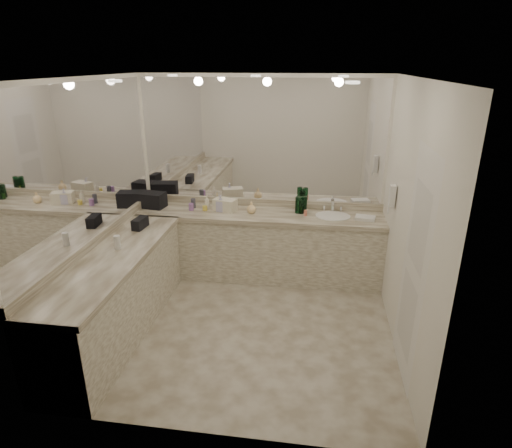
% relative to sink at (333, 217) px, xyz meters
% --- Properties ---
extents(floor, '(3.20, 3.20, 0.00)m').
position_rel_sink_xyz_m(floor, '(-0.95, -1.20, -0.90)').
color(floor, beige).
rests_on(floor, ground).
extents(ceiling, '(3.20, 3.20, 0.00)m').
position_rel_sink_xyz_m(ceiling, '(-0.95, -1.20, 1.71)').
color(ceiling, white).
rests_on(ceiling, floor).
extents(wall_back, '(3.20, 0.02, 2.60)m').
position_rel_sink_xyz_m(wall_back, '(-0.95, 0.30, 0.41)').
color(wall_back, silver).
rests_on(wall_back, floor).
extents(wall_left, '(0.02, 3.00, 2.60)m').
position_rel_sink_xyz_m(wall_left, '(-2.55, -1.20, 0.41)').
color(wall_left, silver).
rests_on(wall_left, floor).
extents(wall_right, '(0.02, 3.00, 2.60)m').
position_rel_sink_xyz_m(wall_right, '(0.65, -1.20, 0.41)').
color(wall_right, silver).
rests_on(wall_right, floor).
extents(vanity_back_base, '(3.20, 0.60, 0.84)m').
position_rel_sink_xyz_m(vanity_back_base, '(-0.95, 0.00, -0.48)').
color(vanity_back_base, silver).
rests_on(vanity_back_base, floor).
extents(vanity_back_top, '(3.20, 0.64, 0.06)m').
position_rel_sink_xyz_m(vanity_back_top, '(-0.95, -0.01, -0.03)').
color(vanity_back_top, beige).
rests_on(vanity_back_top, vanity_back_base).
extents(vanity_left_base, '(0.60, 2.40, 0.84)m').
position_rel_sink_xyz_m(vanity_left_base, '(-2.25, -1.50, -0.48)').
color(vanity_left_base, silver).
rests_on(vanity_left_base, floor).
extents(vanity_left_top, '(0.64, 2.42, 0.06)m').
position_rel_sink_xyz_m(vanity_left_top, '(-2.24, -1.50, -0.03)').
color(vanity_left_top, beige).
rests_on(vanity_left_top, vanity_left_base).
extents(backsplash_back, '(3.20, 0.04, 0.10)m').
position_rel_sink_xyz_m(backsplash_back, '(-0.95, 0.28, 0.05)').
color(backsplash_back, beige).
rests_on(backsplash_back, vanity_back_top).
extents(backsplash_left, '(0.04, 3.00, 0.10)m').
position_rel_sink_xyz_m(backsplash_left, '(-2.53, -1.20, 0.05)').
color(backsplash_left, beige).
rests_on(backsplash_left, vanity_left_top).
extents(mirror_back, '(3.12, 0.01, 1.55)m').
position_rel_sink_xyz_m(mirror_back, '(-0.95, 0.29, 0.88)').
color(mirror_back, white).
rests_on(mirror_back, wall_back).
extents(mirror_left, '(0.01, 2.92, 1.55)m').
position_rel_sink_xyz_m(mirror_left, '(-2.54, -1.20, 0.88)').
color(mirror_left, white).
rests_on(mirror_left, wall_left).
extents(sink, '(0.44, 0.44, 0.03)m').
position_rel_sink_xyz_m(sink, '(0.00, 0.00, 0.00)').
color(sink, white).
rests_on(sink, vanity_back_top).
extents(faucet, '(0.24, 0.16, 0.14)m').
position_rel_sink_xyz_m(faucet, '(0.00, 0.21, 0.07)').
color(faucet, silver).
rests_on(faucet, vanity_back_top).
extents(wall_phone, '(0.06, 0.10, 0.24)m').
position_rel_sink_xyz_m(wall_phone, '(0.61, -0.50, 0.46)').
color(wall_phone, white).
rests_on(wall_phone, wall_right).
extents(door, '(0.02, 0.82, 2.10)m').
position_rel_sink_xyz_m(door, '(0.64, -1.70, 0.16)').
color(door, white).
rests_on(door, wall_right).
extents(black_toiletry_bag, '(0.38, 0.27, 0.20)m').
position_rel_sink_xyz_m(black_toiletry_bag, '(-2.40, 0.03, 0.11)').
color(black_toiletry_bag, black).
rests_on(black_toiletry_bag, vanity_back_top).
extents(black_bag_spill, '(0.13, 0.24, 0.13)m').
position_rel_sink_xyz_m(black_bag_spill, '(-2.25, -0.73, 0.07)').
color(black_bag_spill, black).
rests_on(black_bag_spill, vanity_left_top).
extents(cream_cosmetic_case, '(0.32, 0.25, 0.16)m').
position_rel_sink_xyz_m(cream_cosmetic_case, '(-1.40, 0.03, 0.09)').
color(cream_cosmetic_case, '#EAE3C4').
rests_on(cream_cosmetic_case, vanity_back_top).
extents(hand_towel, '(0.27, 0.20, 0.04)m').
position_rel_sink_xyz_m(hand_towel, '(0.39, -0.06, 0.02)').
color(hand_towel, white).
rests_on(hand_towel, vanity_back_top).
extents(lotion_left, '(0.07, 0.07, 0.16)m').
position_rel_sink_xyz_m(lotion_left, '(-2.25, -1.33, 0.08)').
color(lotion_left, white).
rests_on(lotion_left, vanity_left_top).
extents(soap_bottle_a, '(0.09, 0.09, 0.18)m').
position_rel_sink_xyz_m(soap_bottle_a, '(-1.65, 0.07, 0.09)').
color(soap_bottle_a, white).
rests_on(soap_bottle_a, vanity_back_top).
extents(soap_bottle_b, '(0.12, 0.12, 0.21)m').
position_rel_sink_xyz_m(soap_bottle_b, '(-1.45, -0.01, 0.11)').
color(soap_bottle_b, silver).
rests_on(soap_bottle_b, vanity_back_top).
extents(soap_bottle_c, '(0.12, 0.12, 0.15)m').
position_rel_sink_xyz_m(soap_bottle_c, '(-1.04, -0.02, 0.08)').
color(soap_bottle_c, '#FCD897').
rests_on(soap_bottle_c, vanity_back_top).
extents(green_bottle_0, '(0.07, 0.07, 0.22)m').
position_rel_sink_xyz_m(green_bottle_0, '(-0.37, 0.09, 0.11)').
color(green_bottle_0, '#135326').
rests_on(green_bottle_0, vanity_back_top).
extents(green_bottle_1, '(0.07, 0.07, 0.22)m').
position_rel_sink_xyz_m(green_bottle_1, '(-0.45, 0.06, 0.11)').
color(green_bottle_1, '#135326').
rests_on(green_bottle_1, vanity_back_top).
extents(green_bottle_2, '(0.07, 0.07, 0.18)m').
position_rel_sink_xyz_m(green_bottle_2, '(-0.40, 0.14, 0.10)').
color(green_bottle_2, '#135326').
rests_on(green_bottle_2, vanity_back_top).
extents(green_bottle_3, '(0.06, 0.06, 0.19)m').
position_rel_sink_xyz_m(green_bottle_3, '(-0.42, 0.15, 0.10)').
color(green_bottle_3, '#135326').
rests_on(green_bottle_3, vanity_back_top).
extents(green_bottle_4, '(0.07, 0.07, 0.18)m').
position_rel_sink_xyz_m(green_bottle_4, '(-0.41, 0.06, 0.10)').
color(green_bottle_4, '#135326').
rests_on(green_bottle_4, vanity_back_top).
extents(amenity_bottle_0, '(0.04, 0.04, 0.08)m').
position_rel_sink_xyz_m(amenity_bottle_0, '(-0.34, -0.03, 0.04)').
color(amenity_bottle_0, '#E57F66').
rests_on(amenity_bottle_0, vanity_back_top).
extents(amenity_bottle_1, '(0.06, 0.06, 0.13)m').
position_rel_sink_xyz_m(amenity_bottle_1, '(-1.84, 0.08, 0.07)').
color(amenity_bottle_1, '#3F3F4C').
rests_on(amenity_bottle_1, vanity_back_top).
extents(amenity_bottle_2, '(0.04, 0.04, 0.08)m').
position_rel_sink_xyz_m(amenity_bottle_2, '(-0.42, 0.10, 0.04)').
color(amenity_bottle_2, '#F2D84C').
rests_on(amenity_bottle_2, vanity_back_top).
extents(amenity_bottle_3, '(0.06, 0.06, 0.06)m').
position_rel_sink_xyz_m(amenity_bottle_3, '(-1.66, -0.01, 0.04)').
color(amenity_bottle_3, '#F2D84C').
rests_on(amenity_bottle_3, vanity_back_top).
extents(amenity_bottle_4, '(0.06, 0.06, 0.09)m').
position_rel_sink_xyz_m(amenity_bottle_4, '(-1.84, -0.02, 0.05)').
color(amenity_bottle_4, '#9966B2').
rests_on(amenity_bottle_4, vanity_back_top).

